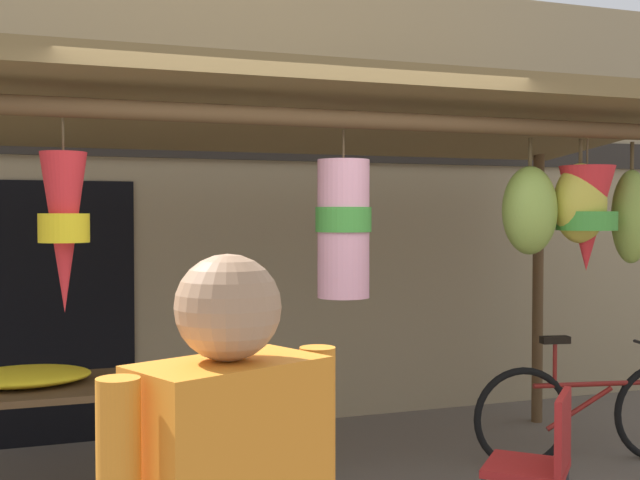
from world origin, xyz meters
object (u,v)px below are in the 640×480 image
(wicker_basket_by_table, at_px, (219,463))
(flower_heap_on_table, at_px, (27,376))
(folding_chair, at_px, (542,458))
(display_table, at_px, (39,397))
(parked_bicycle, at_px, (592,413))

(wicker_basket_by_table, bearing_deg, flower_heap_on_table, 179.84)
(flower_heap_on_table, distance_m, folding_chair, 2.95)
(display_table, height_order, folding_chair, folding_chair)
(wicker_basket_by_table, bearing_deg, folding_chair, -49.73)
(folding_chair, bearing_deg, display_table, 147.30)
(flower_heap_on_table, bearing_deg, display_table, -19.43)
(wicker_basket_by_table, bearing_deg, display_table, -178.90)
(display_table, relative_size, wicker_basket_by_table, 2.65)
(flower_heap_on_table, bearing_deg, wicker_basket_by_table, -0.16)
(display_table, xyz_separation_m, flower_heap_on_table, (-0.07, 0.02, 0.12))
(wicker_basket_by_table, height_order, parked_bicycle, parked_bicycle)
(flower_heap_on_table, bearing_deg, folding_chair, -32.38)
(wicker_basket_by_table, bearing_deg, parked_bicycle, -8.40)
(display_table, bearing_deg, parked_bicycle, -5.62)
(flower_heap_on_table, bearing_deg, parked_bicycle, -5.88)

